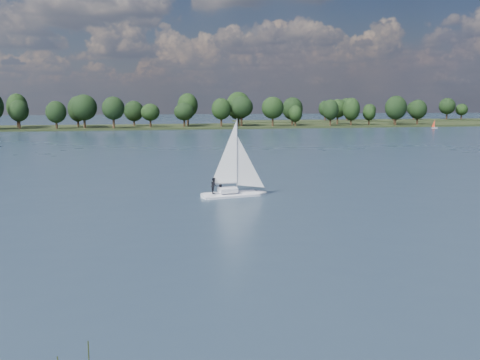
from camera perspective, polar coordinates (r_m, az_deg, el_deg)
The scene contains 6 objects.
ground at distance 127.02m, azimuth -7.04°, elevation 3.16°, with size 700.00×700.00×0.00m, color #233342.
far_shore at distance 238.51m, azimuth -9.64°, elevation 5.53°, with size 660.00×40.00×1.50m, color black.
far_shore_back at distance 333.86m, azimuth 18.64°, elevation 5.99°, with size 220.00×30.00×1.40m, color black.
sailboat at distance 64.26m, azimuth -0.95°, elevation 0.62°, with size 7.74×3.39×9.86m.
dinghy_orange at distance 245.43m, azimuth 20.05°, elevation 5.43°, with size 2.60×1.60×3.88m.
treeline at distance 235.39m, azimuth -17.37°, elevation 7.19°, with size 562.85×73.93×17.45m.
Camera 1 is at (-11.96, -25.94, 11.44)m, focal length 40.00 mm.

